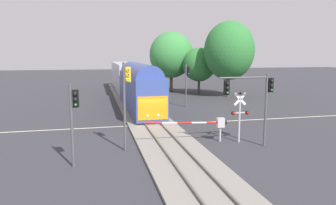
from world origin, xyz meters
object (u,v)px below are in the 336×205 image
(traffic_signal_near_right, at_px, (254,93))
(commuter_train, at_px, (130,80))
(elm_centre_background, at_px, (171,55))
(oak_far_right, at_px, (199,65))
(crossing_gate_near, at_px, (211,123))
(crossing_signal_mast, at_px, (240,111))
(maple_right_background, at_px, (229,51))
(traffic_signal_median, at_px, (126,92))
(traffic_signal_far_side, at_px, (187,78))
(traffic_signal_near_left, at_px, (74,112))

(traffic_signal_near_right, bearing_deg, commuter_train, 102.21)
(elm_centre_background, bearing_deg, oak_far_right, -47.66)
(crossing_gate_near, height_order, traffic_signal_near_right, traffic_signal_near_right)
(crossing_gate_near, distance_m, crossing_signal_mast, 2.28)
(commuter_train, xyz_separation_m, crossing_signal_mast, (5.31, -24.78, -0.45))
(crossing_signal_mast, bearing_deg, commuter_train, 102.10)
(commuter_train, xyz_separation_m, maple_right_background, (14.84, -0.99, 4.20))
(crossing_signal_mast, xyz_separation_m, traffic_signal_median, (-8.31, -0.14, 1.64))
(maple_right_background, bearing_deg, traffic_signal_far_side, -139.07)
(oak_far_right, bearing_deg, commuter_train, -163.42)
(traffic_signal_median, xyz_separation_m, oak_far_right, (14.64, 28.39, 0.81))
(traffic_signal_far_side, bearing_deg, crossing_gate_near, -99.96)
(crossing_signal_mast, bearing_deg, crossing_gate_near, 165.29)
(crossing_signal_mast, distance_m, elm_centre_background, 32.65)
(crossing_signal_mast, xyz_separation_m, traffic_signal_near_right, (0.33, -1.32, 1.53))
(traffic_signal_far_side, bearing_deg, crossing_signal_mast, -92.59)
(commuter_train, height_order, traffic_signal_median, traffic_signal_median)
(crossing_signal_mast, distance_m, maple_right_background, 26.04)
(traffic_signal_near_left, distance_m, traffic_signal_near_right, 11.96)
(traffic_signal_median, height_order, oak_far_right, oak_far_right)
(oak_far_right, bearing_deg, crossing_gate_near, -106.75)
(traffic_signal_near_right, xyz_separation_m, maple_right_background, (9.19, 25.11, 3.12))
(crossing_gate_near, height_order, elm_centre_background, elm_centre_background)
(traffic_signal_median, bearing_deg, traffic_signal_near_left, -141.61)
(crossing_gate_near, xyz_separation_m, traffic_signal_near_left, (-9.52, -3.22, 1.81))
(traffic_signal_far_side, relative_size, traffic_signal_near_right, 1.02)
(traffic_signal_near_left, bearing_deg, elm_centre_background, 67.95)
(traffic_signal_median, bearing_deg, oak_far_right, 62.72)
(traffic_signal_near_left, bearing_deg, crossing_signal_mast, 13.14)
(traffic_signal_median, xyz_separation_m, traffic_signal_far_side, (9.04, 16.30, -0.44))
(crossing_signal_mast, relative_size, traffic_signal_near_right, 0.74)
(crossing_signal_mast, relative_size, oak_far_right, 0.51)
(crossing_gate_near, relative_size, traffic_signal_near_left, 1.28)
(traffic_signal_near_left, bearing_deg, traffic_signal_far_side, 56.96)
(maple_right_background, bearing_deg, elm_centre_background, 128.97)
(commuter_train, bearing_deg, traffic_signal_near_right, -77.79)
(crossing_signal_mast, xyz_separation_m, elm_centre_background, (2.64, 32.30, 4.01))
(commuter_train, distance_m, crossing_signal_mast, 25.35)
(traffic_signal_far_side, xyz_separation_m, maple_right_background, (8.79, 7.62, 3.45))
(traffic_signal_far_side, bearing_deg, traffic_signal_median, -119.02)
(traffic_signal_median, xyz_separation_m, elm_centre_background, (10.95, 32.44, 2.36))
(commuter_train, xyz_separation_m, elm_centre_background, (7.95, 7.52, 3.56))
(elm_centre_background, height_order, maple_right_background, maple_right_background)
(oak_far_right, bearing_deg, maple_right_background, -54.39)
(commuter_train, bearing_deg, traffic_signal_median, -96.86)
(crossing_signal_mast, distance_m, traffic_signal_median, 8.47)
(traffic_signal_near_left, xyz_separation_m, oak_far_right, (17.86, 30.94, 1.56))
(crossing_gate_near, height_order, crossing_signal_mast, crossing_signal_mast)
(traffic_signal_far_side, height_order, maple_right_background, maple_right_background)
(commuter_train, relative_size, traffic_signal_near_left, 8.19)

